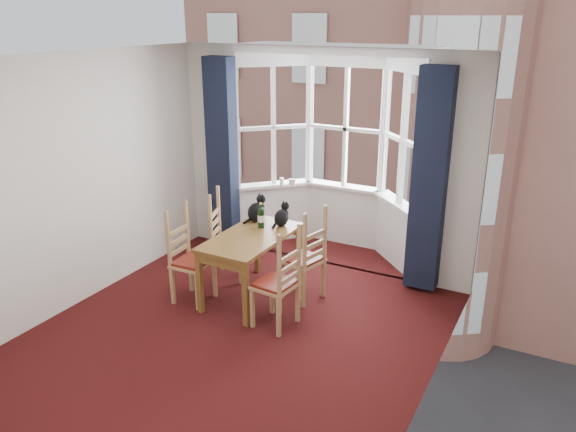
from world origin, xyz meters
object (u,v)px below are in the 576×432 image
Objects in this scene: cat_right at (282,216)px; candle_tall at (282,181)px; chair_left_near at (186,262)px; candle_short at (291,182)px; dining_table at (251,244)px; chair_left_far at (223,241)px; chair_right_far at (309,263)px; wine_bottle at (261,217)px; candle_extra at (294,182)px; chair_right_near at (282,287)px; cat_left at (256,211)px.

cat_right is 2.93× the size of candle_tall.
candle_short reaches higher than chair_left_near.
cat_right is 1.37m from candle_tall.
candle_short is (0.27, 2.08, 0.45)m from chair_left_near.
chair_left_far reaches higher than dining_table.
chair_left_far is (0.03, 0.70, 0.00)m from chair_left_near.
chair_right_far is 0.79m from wine_bottle.
wine_bottle is at bearing -78.12° from candle_extra.
candle_extra is (-0.95, 1.47, 0.44)m from chair_right_far.
chair_left_near and chair_right_near have the same top height.
chair_left_far is at bearing -160.76° from cat_left.
candle_extra is at bearing 100.94° from dining_table.
cat_left is at bearing 133.09° from chair_right_near.
cat_right is 1.34m from candle_extra.
cat_left is at bearing 113.41° from dining_table.
cat_right reaches higher than chair_right_far.
chair_right_far is 0.66m from cat_right.
chair_right_near is 1.30m from cat_left.
candle_extra is at bearing 114.38° from chair_right_near.
wine_bottle reaches higher than cat_right.
cat_left is (-0.84, 0.90, 0.43)m from chair_right_near.
chair_right_far is at bearing -51.89° from candle_tall.
cat_left reaches higher than chair_right_near.
cat_left reaches higher than candle_tall.
chair_left_near is at bearing -97.46° from candle_short.
chair_right_far is (0.62, 0.23, -0.19)m from dining_table.
candle_short is at bearing 13.40° from candle_tall.
chair_right_far is (-0.02, 0.68, 0.00)m from chair_right_near.
candle_tall is at bearing 85.02° from chair_left_far.
chair_right_far is (1.23, -0.07, 0.00)m from chair_left_far.
candle_tall reaches higher than chair_right_far.
chair_left_near is at bearing -98.37° from candle_extra.
chair_left_far is 1.47m from candle_short.
candle_tall reaches higher than chair_right_near.
chair_left_far is 8.83× the size of candle_tall.
wine_bottle reaches higher than dining_table.
candle_tall is (0.15, 2.05, 0.45)m from chair_left_near.
chair_right_near is 9.94× the size of candle_extra.
candle_tall is at bearing 103.94° from cat_left.
candle_tall is (-0.65, 1.20, 0.03)m from cat_right.
candle_short is (-0.36, 1.68, 0.25)m from dining_table.
cat_right is (0.77, 0.15, 0.42)m from chair_left_far.
dining_table is 0.54m from cat_left.
candle_extra is at bearing 111.26° from cat_right.
wine_bottle is at bearing -71.41° from candle_tall.
cat_right is at bearing 70.27° from dining_table.
chair_left_near is 2.11m from candle_tall.
cat_left reaches higher than chair_right_far.
chair_right_near is at bearing -65.62° from candle_extra.
wine_bottle reaches higher than candle_extra.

